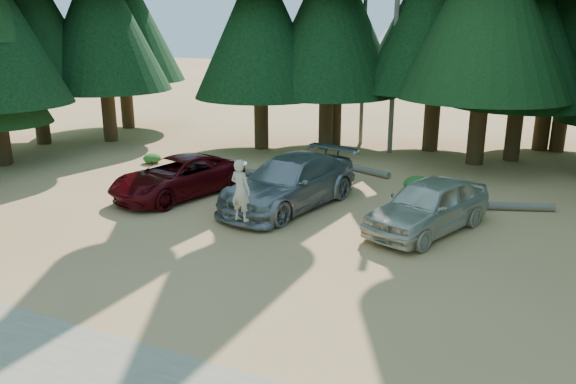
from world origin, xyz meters
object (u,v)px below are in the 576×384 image
at_px(red_pickup, 177,177).
at_px(log_right, 488,206).
at_px(silver_minivan_center, 290,182).
at_px(log_mid, 357,168).
at_px(frisbee_player, 241,190).
at_px(silver_minivan_right, 428,205).
at_px(log_left, 253,173).

distance_m(red_pickup, log_right, 11.12).
bearing_deg(silver_minivan_center, log_mid, 95.84).
bearing_deg(log_right, frisbee_player, -158.98).
xyz_separation_m(silver_minivan_right, log_mid, (-4.27, 6.10, -0.68)).
bearing_deg(log_mid, log_right, -6.25).
xyz_separation_m(silver_minivan_center, log_right, (6.36, 2.54, -0.73)).
relative_size(silver_minivan_center, log_left, 1.43).
height_order(silver_minivan_right, log_left, silver_minivan_right).
bearing_deg(log_left, log_right, -10.61).
distance_m(silver_minivan_center, frisbee_player, 3.13).
bearing_deg(red_pickup, log_right, 31.04).
bearing_deg(silver_minivan_center, frisbee_player, -81.64).
relative_size(frisbee_player, log_mid, 0.54).
distance_m(log_left, log_right, 9.47).
bearing_deg(log_mid, silver_minivan_right, -32.84).
height_order(red_pickup, silver_minivan_center, silver_minivan_center).
xyz_separation_m(silver_minivan_center, log_left, (-3.09, 3.02, -0.72)).
xyz_separation_m(frisbee_player, log_mid, (0.79, 8.74, -1.25)).
bearing_deg(log_left, red_pickup, -116.12).
xyz_separation_m(silver_minivan_center, silver_minivan_right, (4.86, -0.44, -0.05)).
bearing_deg(red_pickup, silver_minivan_center, 22.45).
bearing_deg(silver_minivan_right, log_right, 84.19).
bearing_deg(red_pickup, frisbee_player, -16.60).
height_order(frisbee_player, log_mid, frisbee_player).
distance_m(silver_minivan_right, frisbee_player, 5.73).
distance_m(log_left, log_mid, 4.53).
height_order(silver_minivan_center, log_right, silver_minivan_center).
xyz_separation_m(silver_minivan_right, log_left, (-7.95, 3.46, -0.67)).
height_order(silver_minivan_right, log_right, silver_minivan_right).
height_order(silver_minivan_center, log_left, silver_minivan_center).
bearing_deg(log_left, frisbee_player, -72.24).
relative_size(silver_minivan_center, silver_minivan_right, 1.25).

